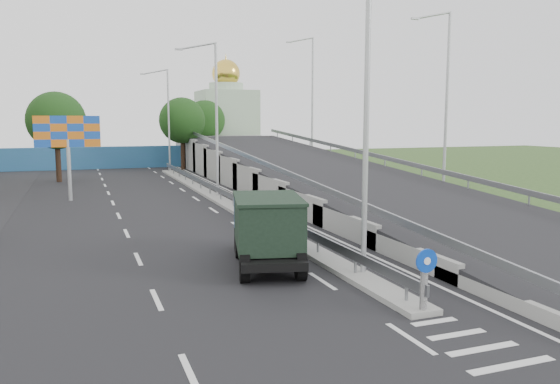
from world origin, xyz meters
name	(u,v)px	position (x,y,z in m)	size (l,w,h in m)	color
ground	(479,349)	(0.00, 0.00, 0.00)	(160.00, 160.00, 0.00)	#2D4C1E
road_surface	(186,215)	(-3.00, 20.00, 0.00)	(26.00, 90.00, 0.04)	black
median	(221,201)	(0.00, 24.00, 0.10)	(1.00, 44.00, 0.20)	gray
overpass_ramp	(328,171)	(7.50, 24.00, 1.75)	(10.00, 50.00, 3.50)	gray
median_guardrail	(221,191)	(0.00, 24.00, 0.75)	(0.09, 44.00, 0.71)	gray
sign_bollard	(425,279)	(0.00, 2.17, 1.03)	(0.64, 0.23, 1.67)	black
lamp_post_near	(361,101)	(0.11, 6.00, 5.81)	(2.74, 0.18, 10.08)	#B2B5B7
lamp_post_mid	(214,111)	(0.11, 26.00, 5.81)	(2.74, 0.18, 10.08)	#B2B5B7
lamp_post_far	(167,114)	(0.11, 46.00, 5.81)	(2.74, 0.18, 10.08)	#B2B5B7
blue_wall	(121,157)	(-4.00, 52.00, 1.20)	(30.00, 0.50, 2.40)	teal
church	(227,120)	(10.00, 60.00, 5.31)	(7.00, 7.00, 13.80)	#B2CCAD
billboard	(68,136)	(-9.00, 28.00, 4.19)	(4.00, 0.24, 5.50)	#B2B5B7
tree_left_mid	(56,121)	(-10.00, 40.00, 5.18)	(4.80, 4.80, 7.60)	black
tree_median_far	(182,121)	(2.00, 48.00, 5.18)	(4.80, 4.80, 7.60)	black
tree_ramp_far	(205,121)	(6.00, 55.00, 5.18)	(4.80, 4.80, 7.60)	black
dump_truck	(266,225)	(-2.16, 8.82, 1.42)	(3.40, 6.16, 2.57)	black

